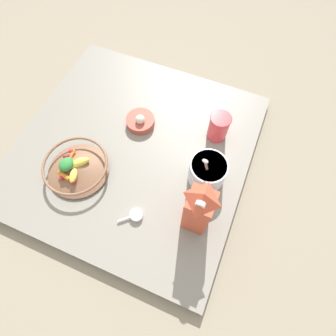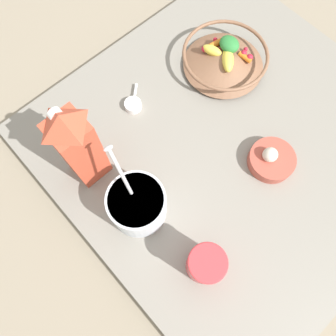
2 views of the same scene
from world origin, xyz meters
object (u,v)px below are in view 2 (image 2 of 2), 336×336
(milk_carton, at_px, (77,146))
(garlic_bowl, at_px, (271,160))
(yogurt_tub, at_px, (137,204))
(drinking_cup, at_px, (205,264))
(fruit_bowl, at_px, (225,58))

(milk_carton, xyz_separation_m, garlic_bowl, (-0.35, 0.30, -0.12))
(yogurt_tub, height_order, drinking_cup, yogurt_tub)
(yogurt_tub, distance_m, garlic_bowl, 0.36)
(fruit_bowl, distance_m, milk_carton, 0.49)
(milk_carton, bearing_deg, drinking_cup, 96.24)
(milk_carton, bearing_deg, yogurt_tub, 96.20)
(milk_carton, distance_m, garlic_bowl, 0.48)
(fruit_bowl, xyz_separation_m, garlic_bowl, (0.13, 0.29, -0.02))
(yogurt_tub, relative_size, garlic_bowl, 2.18)
(yogurt_tub, relative_size, drinking_cup, 2.19)
(fruit_bowl, distance_m, garlic_bowl, 0.32)
(fruit_bowl, distance_m, yogurt_tub, 0.49)
(fruit_bowl, relative_size, milk_carton, 0.88)
(drinking_cup, bearing_deg, garlic_bowl, -167.64)
(fruit_bowl, height_order, drinking_cup, drinking_cup)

